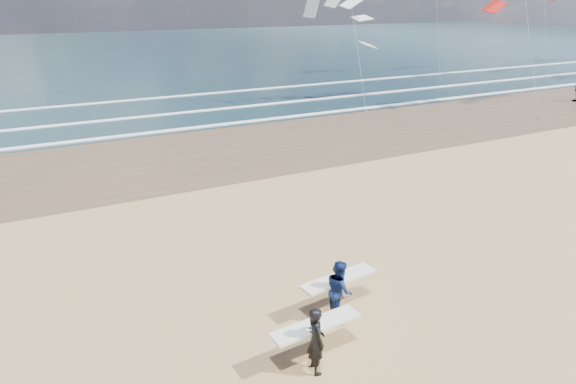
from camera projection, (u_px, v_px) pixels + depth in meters
wet_sand_strip at (431, 119)px, 35.13m from camera, size 220.00×12.00×0.01m
ocean at (192, 50)px, 79.89m from camera, size 220.00×100.00×0.02m
foam_breakers at (349, 94)px, 43.49m from camera, size 220.00×11.70×0.05m
surfer_near at (316, 337)px, 11.30m from camera, size 2.23×1.01×1.63m
surfer_far at (339, 289)px, 13.18m from camera, size 2.25×1.21×1.65m
kite_0 at (528, 25)px, 35.18m from camera, size 6.19×4.78×10.56m
kite_1 at (356, 35)px, 38.18m from camera, size 6.87×4.86×8.71m
kite_2 at (544, 4)px, 49.12m from camera, size 5.85×4.74×12.99m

